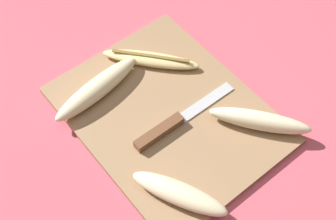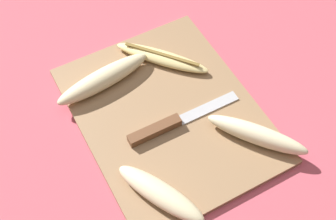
{
  "view_description": "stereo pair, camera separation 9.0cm",
  "coord_description": "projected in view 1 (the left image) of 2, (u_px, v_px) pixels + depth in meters",
  "views": [
    {
      "loc": [
        0.39,
        -0.31,
        0.77
      ],
      "look_at": [
        0.0,
        0.0,
        0.02
      ],
      "focal_mm": 50.0,
      "sensor_mm": 36.0,
      "label": 1
    },
    {
      "loc": [
        0.44,
        -0.24,
        0.77
      ],
      "look_at": [
        0.0,
        0.0,
        0.02
      ],
      "focal_mm": 50.0,
      "sensor_mm": 36.0,
      "label": 2
    }
  ],
  "objects": [
    {
      "name": "banana_bright_far",
      "position": [
        260.0,
        121.0,
        0.88
      ],
      "size": [
        0.17,
        0.15,
        0.04
      ],
      "rotation": [
        0.0,
        0.0,
        2.24
      ],
      "color": "beige",
      "rests_on": "cutting_board"
    },
    {
      "name": "banana_pale_long",
      "position": [
        179.0,
        194.0,
        0.8
      ],
      "size": [
        0.18,
        0.12,
        0.03
      ],
      "rotation": [
        0.0,
        0.0,
        2.04
      ],
      "color": "beige",
      "rests_on": "cutting_board"
    },
    {
      "name": "cutting_board",
      "position": [
        168.0,
        115.0,
        0.91
      ],
      "size": [
        0.42,
        0.33,
        0.01
      ],
      "color": "#997551",
      "rests_on": "ground_plane"
    },
    {
      "name": "banana_golden_short",
      "position": [
        151.0,
        59.0,
        0.97
      ],
      "size": [
        0.18,
        0.16,
        0.02
      ],
      "rotation": [
        0.0,
        0.0,
        2.28
      ],
      "color": "#EDD689",
      "rests_on": "cutting_board"
    },
    {
      "name": "knife",
      "position": [
        168.0,
        126.0,
        0.88
      ],
      "size": [
        0.02,
        0.24,
        0.02
      ],
      "rotation": [
        0.0,
        0.0,
        -0.01
      ],
      "color": "brown",
      "rests_on": "cutting_board"
    },
    {
      "name": "banana_cream_curved",
      "position": [
        97.0,
        88.0,
        0.92
      ],
      "size": [
        0.07,
        0.21,
        0.04
      ],
      "rotation": [
        0.0,
        0.0,
        3.27
      ],
      "color": "beige",
      "rests_on": "cutting_board"
    },
    {
      "name": "ground_plane",
      "position": [
        168.0,
        116.0,
        0.92
      ],
      "size": [
        4.0,
        4.0,
        0.0
      ],
      "primitive_type": "plane",
      "color": "#C65160"
    }
  ]
}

